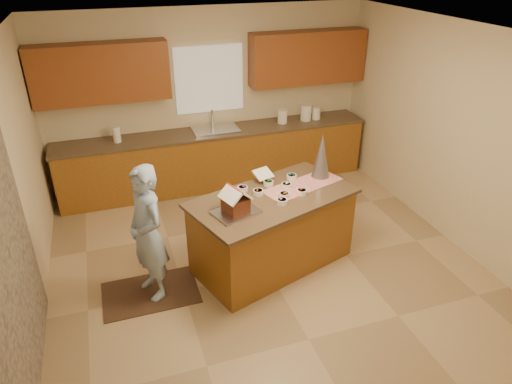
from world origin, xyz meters
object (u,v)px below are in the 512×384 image
at_px(boy, 148,234).
at_px(gingerbread_house, 236,202).
at_px(island_base, 272,232).
at_px(tinsel_tree, 322,156).

relative_size(boy, gingerbread_house, 4.35).
xyz_separation_m(island_base, boy, (-1.44, -0.10, 0.34)).
relative_size(tinsel_tree, gingerbread_house, 1.56).
xyz_separation_m(boy, gingerbread_house, (0.93, -0.12, 0.27)).
bearing_deg(tinsel_tree, gingerbread_house, -157.34).
relative_size(island_base, gingerbread_house, 5.11).
distance_m(island_base, gingerbread_house, 0.83).
distance_m(boy, gingerbread_house, 0.98).
bearing_deg(gingerbread_house, island_base, 23.56).
relative_size(island_base, boy, 1.18).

